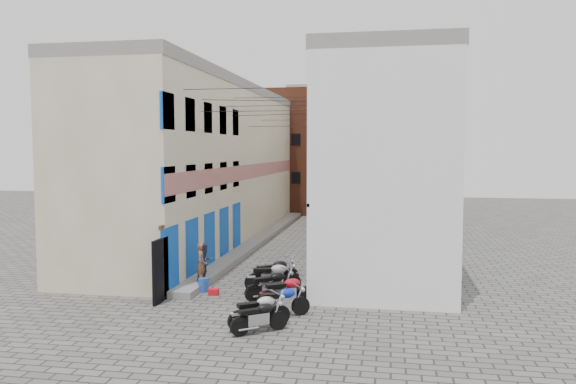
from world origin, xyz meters
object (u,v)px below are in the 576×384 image
Objects in this scene: motorcycle_c at (281,300)px; motorcycle_f at (273,275)px; water_jug_far at (205,284)px; person_b at (205,262)px; motorcycle_b at (259,309)px; person_a at (202,262)px; motorcycle_d at (286,290)px; motorcycle_g at (275,271)px; red_crate at (214,292)px; water_jug_near at (202,285)px; motorcycle_e at (272,283)px; motorcycle_a at (259,315)px.

motorcycle_c is 0.90× the size of motorcycle_f.
person_b is at bearing 107.65° from water_jug_far.
motorcycle_b is 5.53m from person_b.
motorcycle_b is 5.53m from person_a.
motorcycle_d is 2.89m from motorcycle_g.
motorcycle_g is 1.43× the size of person_b.
motorcycle_c is at bearing -36.82° from red_crate.
person_b is 3.98× the size of red_crate.
motorcycle_g reaches higher than motorcycle_c.
water_jug_near reaches higher than red_crate.
person_b is 2.86× the size of water_jug_near.
motorcycle_g is (-0.28, 1.89, 0.01)m from motorcycle_e.
motorcycle_e is 2.83m from water_jug_near.
motorcycle_g is (-0.95, 2.73, 0.01)m from motorcycle_d.
person_a reaches higher than motorcycle_a.
motorcycle_b is 3.14m from motorcycle_e.
water_jug_far is (-3.12, 4.44, -0.29)m from motorcycle_a.
motorcycle_b is 1.35× the size of person_a.
motorcycle_b is 0.95× the size of motorcycle_g.
motorcycle_g is 2.81m from person_a.
water_jug_near is (-2.54, -0.56, -0.36)m from motorcycle_f.
water_jug_far is (-3.41, 1.76, -0.36)m from motorcycle_d.
person_a is at bearing -153.98° from motorcycle_d.
motorcycle_c is at bearing -31.54° from motorcycle_d.
motorcycle_d is 3.86m from water_jug_far.
motorcycle_g is 4.56× the size of water_jug_far.
motorcycle_a is 5.46m from motorcycle_g.
motorcycle_f reaches higher than water_jug_far.
motorcycle_c is 1.31× the size of person_b.
motorcycle_f is at bearing 5.78° from water_jug_far.
motorcycle_c is 0.93× the size of motorcycle_d.
person_b is 1.58m from red_crate.
motorcycle_c is 2.05m from motorcycle_e.
motorcycle_b is 1.36× the size of person_b.
red_crate is (0.69, -1.13, -0.86)m from person_b.
motorcycle_b is 3.89× the size of water_jug_near.
motorcycle_g is at bearing -46.22° from person_b.
motorcycle_g is at bearing 149.78° from motorcycle_b.
red_crate is at bearing -144.55° from motorcycle_d.
motorcycle_f reaches higher than red_crate.
motorcycle_e is 2.26m from red_crate.
motorcycle_c is 4.94m from person_a.
water_jug_near is at bearing -140.34° from motorcycle_e.
water_jug_far is at bearing 90.00° from water_jug_near.
motorcycle_b reaches higher than water_jug_near.
motorcycle_b is 0.96× the size of motorcycle_d.
person_a is (-3.71, 3.23, 0.43)m from motorcycle_c.
motorcycle_g reaches higher than motorcycle_b.
motorcycle_f is at bearing -33.15° from motorcycle_g.
water_jug_near is at bearing -90.00° from water_jug_far.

